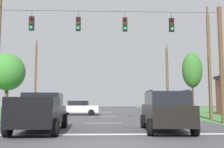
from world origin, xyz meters
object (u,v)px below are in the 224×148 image
(overhead_signal_span, at_px, (105,56))
(tree_roadside_far_right, at_px, (7,72))
(utility_pole_far_left, at_px, (36,76))
(utility_pole_far_right, at_px, (167,79))
(utility_pole_mid_right, at_px, (209,64))
(suv_black, at_px, (166,110))
(tree_roadside_right, at_px, (192,70))
(pickup_truck, at_px, (41,112))
(distant_car_crossing_white, at_px, (79,108))

(overhead_signal_span, xyz_separation_m, tree_roadside_far_right, (-10.31, 10.59, -0.00))
(utility_pole_far_left, relative_size, tree_roadside_far_right, 1.48)
(utility_pole_far_right, distance_m, utility_pole_far_left, 17.67)
(overhead_signal_span, xyz_separation_m, utility_pole_mid_right, (8.83, 3.89, 0.05))
(utility_pole_far_right, relative_size, tree_roadside_far_right, 1.39)
(suv_black, bearing_deg, overhead_signal_span, 124.96)
(suv_black, bearing_deg, tree_roadside_right, 67.56)
(utility_pole_far_left, bearing_deg, pickup_truck, -74.95)
(pickup_truck, height_order, utility_pole_far_left, utility_pole_far_left)
(pickup_truck, relative_size, utility_pole_far_right, 0.60)
(tree_roadside_right, bearing_deg, overhead_signal_span, -124.48)
(overhead_signal_span, relative_size, pickup_truck, 2.99)
(overhead_signal_span, relative_size, suv_black, 3.33)
(utility_pole_far_right, bearing_deg, utility_pole_far_left, 179.46)
(utility_pole_mid_right, bearing_deg, overhead_signal_span, -156.22)
(utility_pole_far_right, xyz_separation_m, tree_roadside_right, (3.59, 0.41, 1.19))
(overhead_signal_span, relative_size, tree_roadside_far_right, 2.50)
(pickup_truck, bearing_deg, suv_black, -2.09)
(utility_pole_mid_right, xyz_separation_m, tree_roadside_right, (3.35, 13.85, 1.07))
(distant_car_crossing_white, distance_m, utility_pole_far_left, 10.21)
(overhead_signal_span, relative_size, tree_roadside_right, 2.01)
(utility_pole_mid_right, bearing_deg, suv_black, -124.97)
(suv_black, relative_size, distant_car_crossing_white, 1.13)
(utility_pole_mid_right, height_order, utility_pole_far_left, utility_pole_far_left)
(overhead_signal_span, xyz_separation_m, utility_pole_far_left, (-9.07, 17.50, 0.18))
(pickup_truck, bearing_deg, overhead_signal_span, 51.90)
(overhead_signal_span, bearing_deg, tree_roadside_far_right, 134.21)
(suv_black, xyz_separation_m, tree_roadside_far_right, (-13.36, 14.96, 3.49))
(distant_car_crossing_white, relative_size, tree_roadside_right, 0.54)
(pickup_truck, xyz_separation_m, utility_pole_far_right, (11.84, 21.48, 3.52))
(suv_black, height_order, tree_roadside_right, tree_roadside_right)
(utility_pole_mid_right, distance_m, tree_roadside_right, 14.29)
(tree_roadside_far_right, bearing_deg, overhead_signal_span, -45.79)
(suv_black, height_order, tree_roadside_far_right, tree_roadside_far_right)
(distant_car_crossing_white, bearing_deg, overhead_signal_span, -75.85)
(suv_black, distance_m, utility_pole_mid_right, 10.69)
(distant_car_crossing_white, height_order, tree_roadside_far_right, tree_roadside_far_right)
(pickup_truck, relative_size, distant_car_crossing_white, 1.26)
(tree_roadside_right, bearing_deg, pickup_truck, -125.19)
(tree_roadside_right, bearing_deg, distant_car_crossing_white, -154.30)
(utility_pole_mid_right, xyz_separation_m, tree_roadside_far_right, (-19.14, 6.70, -0.06))
(tree_roadside_far_right, bearing_deg, tree_roadside_right, 17.63)
(distant_car_crossing_white, xyz_separation_m, tree_roadside_far_right, (-7.63, 0.00, 3.76))
(pickup_truck, height_order, utility_pole_mid_right, utility_pole_mid_right)
(pickup_truck, height_order, tree_roadside_right, tree_roadside_right)
(suv_black, relative_size, utility_pole_mid_right, 0.51)
(utility_pole_far_left, xyz_separation_m, tree_roadside_far_right, (-1.24, -6.91, -0.18))
(overhead_signal_span, xyz_separation_m, tree_roadside_right, (12.19, 17.74, 1.12))
(utility_pole_far_right, bearing_deg, tree_roadside_right, 6.50)
(suv_black, bearing_deg, utility_pole_mid_right, 55.03)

